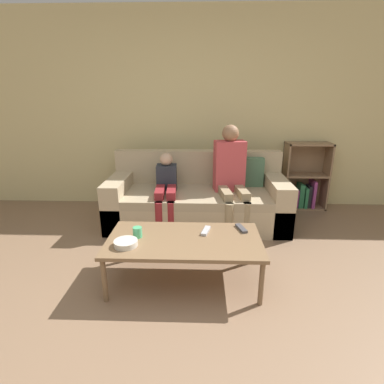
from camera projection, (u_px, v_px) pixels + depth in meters
name	position (u px, v px, depth m)	size (l,w,h in m)	color
ground_plane	(180.00, 355.00, 1.85)	(22.00, 22.00, 0.00)	#84664C
wall_back	(193.00, 112.00, 4.06)	(12.00, 0.06, 2.60)	beige
couch	(198.00, 200.00, 3.70)	(2.12, 0.91, 0.84)	tan
bookshelf	(302.00, 183.00, 4.16)	(0.59, 0.28, 0.92)	#8E7051
coffee_table	(184.00, 242.00, 2.48)	(1.27, 0.66, 0.40)	brown
person_adult	(231.00, 171.00, 3.49)	(0.41, 0.67, 1.20)	#9E8966
person_child	(166.00, 187.00, 3.51)	(0.27, 0.64, 0.87)	maroon
cup_near	(137.00, 232.00, 2.48)	(0.08, 0.08, 0.09)	#4CB77A
tv_remote_0	(241.00, 228.00, 2.63)	(0.10, 0.18, 0.02)	#47474C
tv_remote_1	(206.00, 231.00, 2.58)	(0.09, 0.18, 0.02)	#B7B7BC
snack_bowl	(126.00, 243.00, 2.34)	(0.19, 0.19, 0.05)	beige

